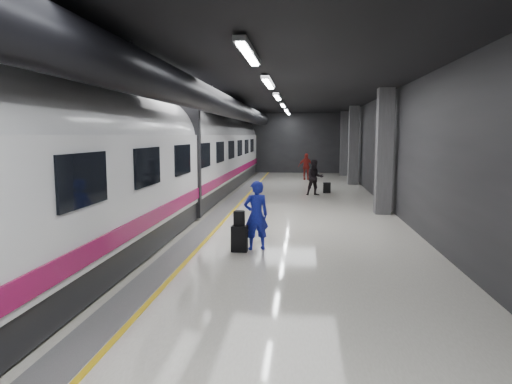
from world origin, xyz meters
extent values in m
plane|color=white|center=(0.00, 0.00, 0.00)|extent=(40.00, 40.00, 0.00)
cube|color=black|center=(0.00, 0.00, 4.50)|extent=(10.00, 40.00, 0.02)
cube|color=#28282B|center=(0.00, 20.00, 2.25)|extent=(10.00, 0.02, 4.50)
cube|color=#28282B|center=(-5.00, 0.00, 2.25)|extent=(0.02, 40.00, 4.50)
cube|color=#28282B|center=(5.00, 0.00, 2.25)|extent=(0.02, 40.00, 4.50)
cube|color=slate|center=(-1.35, 0.00, 0.01)|extent=(0.65, 39.80, 0.01)
cube|color=yellow|center=(-0.95, 0.00, 0.01)|extent=(0.10, 39.80, 0.01)
cylinder|color=black|center=(-1.30, 0.00, 3.95)|extent=(0.80, 38.00, 0.80)
cube|color=silver|center=(0.60, -6.00, 4.40)|extent=(0.22, 2.60, 0.10)
cube|color=silver|center=(0.60, -1.00, 4.40)|extent=(0.22, 2.60, 0.10)
cube|color=silver|center=(0.60, 4.00, 4.40)|extent=(0.22, 2.60, 0.10)
cube|color=silver|center=(0.60, 9.00, 4.40)|extent=(0.22, 2.60, 0.10)
cube|color=silver|center=(0.60, 14.00, 4.40)|extent=(0.22, 2.60, 0.10)
cube|color=silver|center=(0.60, 18.00, 4.40)|extent=(0.22, 2.60, 0.10)
cube|color=#515154|center=(4.55, 2.00, 2.25)|extent=(0.55, 0.55, 4.50)
cube|color=#515154|center=(4.55, 12.00, 2.25)|extent=(0.55, 0.55, 4.50)
cube|color=#515154|center=(4.55, 18.00, 2.25)|extent=(0.55, 0.55, 4.50)
cube|color=black|center=(-3.25, 0.00, 0.35)|extent=(2.80, 38.00, 0.60)
cube|color=white|center=(-3.25, 0.00, 1.75)|extent=(2.90, 38.00, 2.20)
cylinder|color=white|center=(-3.25, 0.00, 2.70)|extent=(2.80, 38.00, 2.80)
cube|color=#910D47|center=(-1.78, 0.00, 0.95)|extent=(0.04, 38.00, 0.35)
cube|color=black|center=(-3.25, 0.00, 2.00)|extent=(3.05, 0.25, 3.80)
cube|color=black|center=(-1.78, -8.00, 2.15)|extent=(0.05, 1.60, 0.85)
cube|color=black|center=(-1.78, -5.00, 2.15)|extent=(0.05, 1.60, 0.85)
cube|color=black|center=(-1.78, -2.00, 2.15)|extent=(0.05, 1.60, 0.85)
cube|color=black|center=(-1.78, 1.00, 2.15)|extent=(0.05, 1.60, 0.85)
cube|color=black|center=(-1.78, 4.00, 2.15)|extent=(0.05, 1.60, 0.85)
cube|color=black|center=(-1.78, 7.00, 2.15)|extent=(0.05, 1.60, 0.85)
cube|color=black|center=(-1.78, 10.00, 2.15)|extent=(0.05, 1.60, 0.85)
cube|color=black|center=(-1.78, 13.00, 2.15)|extent=(0.05, 1.60, 0.85)
cube|color=black|center=(-1.78, 16.00, 2.15)|extent=(0.05, 1.60, 0.85)
imported|color=#182CB9|center=(0.51, -3.69, 0.86)|extent=(0.74, 0.61, 1.73)
cube|color=black|center=(0.12, -3.95, 0.32)|extent=(0.40, 0.26, 0.64)
cube|color=black|center=(0.12, -3.94, 0.82)|extent=(0.27, 0.15, 0.36)
imported|color=black|center=(2.23, 6.82, 0.85)|extent=(0.96, 0.82, 1.70)
imported|color=maroon|center=(1.86, 14.61, 0.84)|extent=(1.04, 0.55, 1.69)
cube|color=black|center=(2.85, 7.84, 0.26)|extent=(0.37, 0.25, 0.52)
camera|label=1|loc=(1.64, -14.81, 2.85)|focal=32.00mm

